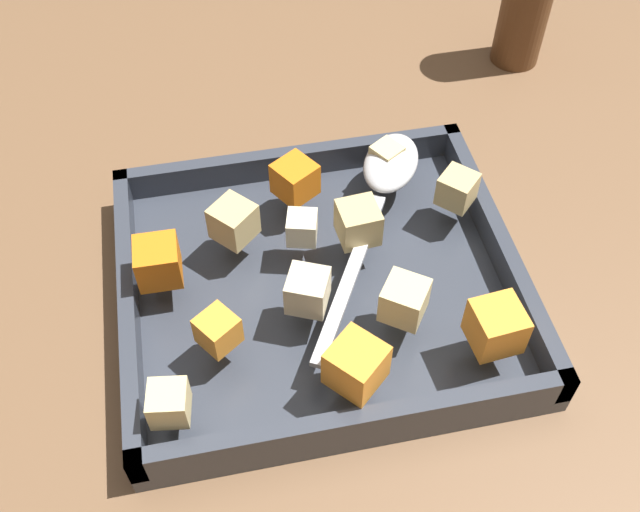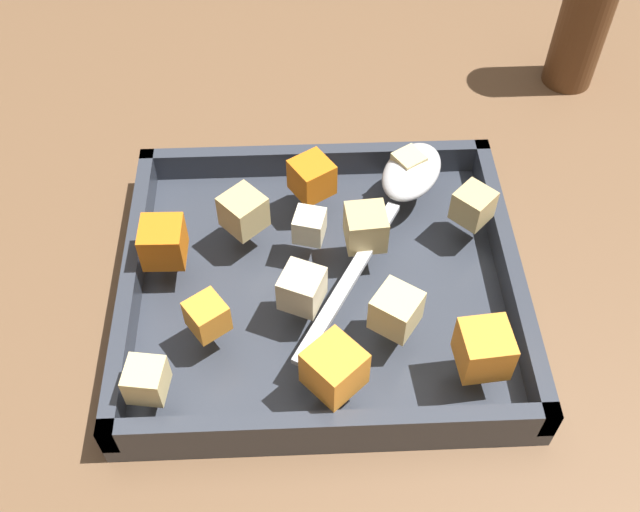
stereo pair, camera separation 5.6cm
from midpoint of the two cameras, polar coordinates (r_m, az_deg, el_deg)
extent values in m
plane|color=brown|center=(0.60, -4.36, -2.49)|extent=(4.00, 4.00, 0.00)
cube|color=#333842|center=(0.59, -2.69, -2.86)|extent=(0.31, 0.27, 0.01)
cube|color=#333842|center=(0.66, -4.66, 7.11)|extent=(0.31, 0.01, 0.03)
cube|color=#333842|center=(0.51, -0.25, -13.06)|extent=(0.31, 0.01, 0.03)
cube|color=#333842|center=(0.60, 11.13, 0.59)|extent=(0.01, 0.27, 0.03)
cube|color=#333842|center=(0.58, -17.21, -3.84)|extent=(0.01, 0.27, 0.03)
cube|color=orange|center=(0.60, -4.58, 5.78)|extent=(0.04, 0.04, 0.03)
cube|color=orange|center=(0.56, -15.17, -0.44)|extent=(0.03, 0.03, 0.03)
cube|color=orange|center=(0.49, -0.44, -8.62)|extent=(0.05, 0.05, 0.03)
cube|color=orange|center=(0.52, 10.45, -5.55)|extent=(0.04, 0.04, 0.03)
cube|color=orange|center=(0.52, -10.93, -5.86)|extent=(0.03, 0.03, 0.03)
cube|color=beige|center=(0.53, -4.40, -2.94)|extent=(0.04, 0.04, 0.03)
cube|color=beige|center=(0.57, -4.18, 2.03)|extent=(0.03, 0.03, 0.02)
cube|color=#E0CC89|center=(0.63, 2.62, 7.50)|extent=(0.03, 0.03, 0.02)
cube|color=#E0CC89|center=(0.53, 3.53, -3.60)|extent=(0.04, 0.04, 0.03)
cube|color=#E0CC89|center=(0.50, -14.77, -11.14)|extent=(0.03, 0.03, 0.03)
cube|color=tan|center=(0.57, 0.18, 2.44)|extent=(0.03, 0.03, 0.03)
cube|color=tan|center=(0.58, -9.43, 2.48)|extent=(0.04, 0.04, 0.03)
cube|color=tan|center=(0.60, 7.96, 5.00)|extent=(0.04, 0.04, 0.03)
ellipsoid|color=silver|center=(0.62, 2.95, 7.06)|extent=(0.07, 0.08, 0.02)
cube|color=silver|center=(0.55, -0.47, -1.62)|extent=(0.09, 0.15, 0.01)
camera|label=1|loc=(0.03, -92.87, -3.52)|focal=41.53mm
camera|label=2|loc=(0.03, 87.13, 3.52)|focal=41.53mm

